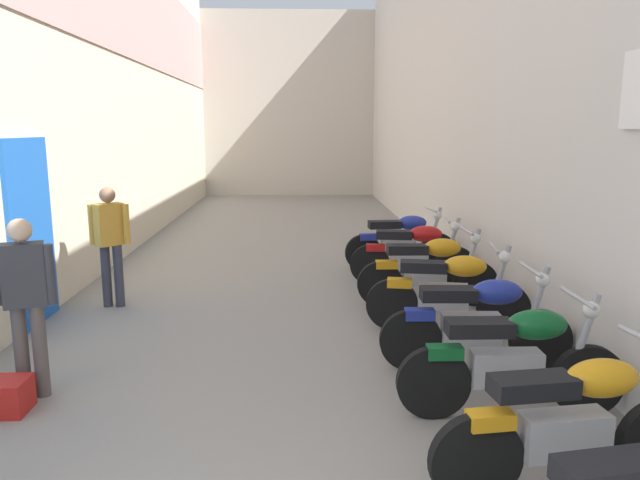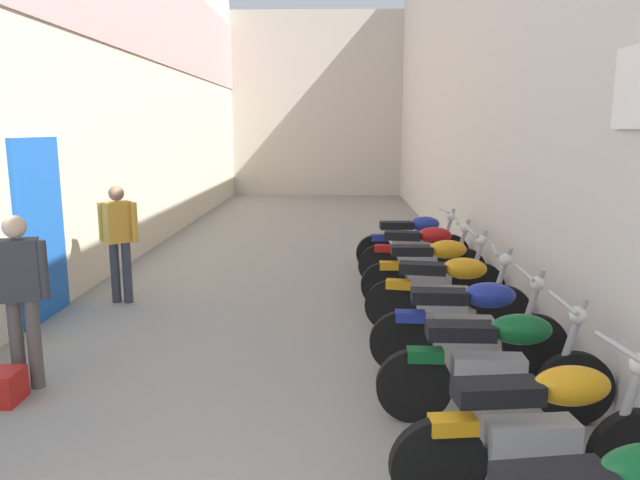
% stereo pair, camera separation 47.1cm
% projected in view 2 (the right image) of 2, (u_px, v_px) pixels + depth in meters
% --- Properties ---
extents(ground_plane, '(35.27, 35.27, 0.00)m').
position_uv_depth(ground_plane, '(292.00, 278.00, 9.28)').
color(ground_plane, gray).
extents(building_left, '(0.45, 19.27, 6.41)m').
position_uv_depth(building_left, '(127.00, 76.00, 10.68)').
color(building_left, beige).
rests_on(building_left, ground).
extents(building_right, '(0.45, 19.27, 7.18)m').
position_uv_depth(building_right, '(473.00, 54.00, 10.49)').
color(building_right, beige).
rests_on(building_right, ground).
extents(building_far_end, '(8.78, 2.00, 6.15)m').
position_uv_depth(building_far_end, '(318.00, 106.00, 21.12)').
color(building_far_end, beige).
rests_on(building_far_end, ground).
extents(motorcycle_second, '(1.85, 0.58, 1.04)m').
position_uv_depth(motorcycle_second, '(541.00, 430.00, 3.62)').
color(motorcycle_second, black).
rests_on(motorcycle_second, ground).
extents(motorcycle_third, '(1.85, 0.58, 1.04)m').
position_uv_depth(motorcycle_third, '(496.00, 363.00, 4.64)').
color(motorcycle_third, black).
rests_on(motorcycle_third, ground).
extents(motorcycle_fourth, '(1.85, 0.58, 1.04)m').
position_uv_depth(motorcycle_fourth, '(469.00, 324.00, 5.58)').
color(motorcycle_fourth, black).
rests_on(motorcycle_fourth, ground).
extents(motorcycle_fifth, '(1.83, 0.58, 1.04)m').
position_uv_depth(motorcycle_fifth, '(448.00, 292.00, 6.65)').
color(motorcycle_fifth, black).
rests_on(motorcycle_fifth, ground).
extents(motorcycle_sixth, '(1.85, 0.58, 1.04)m').
position_uv_depth(motorcycle_sixth, '(434.00, 270.00, 7.65)').
color(motorcycle_sixth, black).
rests_on(motorcycle_sixth, ground).
extents(motorcycle_seventh, '(1.84, 0.58, 1.04)m').
position_uv_depth(motorcycle_seventh, '(422.00, 254.00, 8.67)').
color(motorcycle_seventh, black).
rests_on(motorcycle_seventh, ground).
extents(motorcycle_eighth, '(1.85, 0.58, 1.04)m').
position_uv_depth(motorcycle_eighth, '(414.00, 241.00, 9.65)').
color(motorcycle_eighth, black).
rests_on(motorcycle_eighth, ground).
extents(pedestrian_mid_alley, '(0.52, 0.31, 1.57)m').
position_uv_depth(pedestrian_mid_alley, '(20.00, 289.00, 5.22)').
color(pedestrian_mid_alley, '#564C47').
rests_on(pedestrian_mid_alley, ground).
extents(pedestrian_further_down, '(0.52, 0.38, 1.57)m').
position_uv_depth(pedestrian_further_down, '(119.00, 235.00, 7.83)').
color(pedestrian_further_down, '#383842').
rests_on(pedestrian_further_down, ground).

